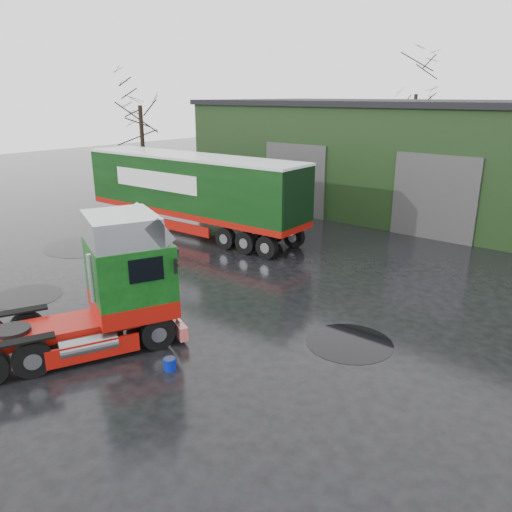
% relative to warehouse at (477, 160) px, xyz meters
% --- Properties ---
extents(ground, '(100.00, 100.00, 0.00)m').
position_rel_warehouse_xyz_m(ground, '(-2.00, -20.00, -3.16)').
color(ground, black).
extents(warehouse, '(32.40, 12.40, 6.30)m').
position_rel_warehouse_xyz_m(warehouse, '(0.00, 0.00, 0.00)').
color(warehouse, black).
rests_on(warehouse, ground).
extents(hero_tractor, '(4.66, 6.41, 3.67)m').
position_rel_warehouse_xyz_m(hero_tractor, '(-3.26, -23.00, -1.32)').
color(hero_tractor, '#0D4311').
rests_on(hero_tractor, ground).
extents(trailer_left, '(12.63, 3.04, 3.90)m').
position_rel_warehouse_xyz_m(trailer_left, '(-9.50, -12.62, -1.21)').
color(trailer_left, silver).
rests_on(trailer_left, ground).
extents(wash_bucket, '(0.42, 0.42, 0.31)m').
position_rel_warehouse_xyz_m(wash_bucket, '(-0.48, -22.03, -3.00)').
color(wash_bucket, '#06188F').
rests_on(wash_bucket, ground).
extents(tree_left, '(4.40, 4.40, 8.50)m').
position_rel_warehouse_xyz_m(tree_left, '(-19.00, -8.00, 1.09)').
color(tree_left, black).
rests_on(tree_left, ground).
extents(tree_back_a, '(4.40, 4.40, 9.50)m').
position_rel_warehouse_xyz_m(tree_back_a, '(-8.00, 10.00, 1.59)').
color(tree_back_a, black).
rests_on(tree_back_a, ground).
extents(puddle_0, '(2.33, 2.33, 0.01)m').
position_rel_warehouse_xyz_m(puddle_0, '(-7.93, -21.98, -3.15)').
color(puddle_0, black).
rests_on(puddle_0, ground).
extents(puddle_1, '(2.44, 2.44, 0.01)m').
position_rel_warehouse_xyz_m(puddle_1, '(2.32, -17.89, -3.15)').
color(puddle_1, black).
rests_on(puddle_1, ground).
extents(puddle_2, '(3.64, 3.64, 0.01)m').
position_rel_warehouse_xyz_m(puddle_2, '(-11.69, -17.35, -3.15)').
color(puddle_2, black).
rests_on(puddle_2, ground).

